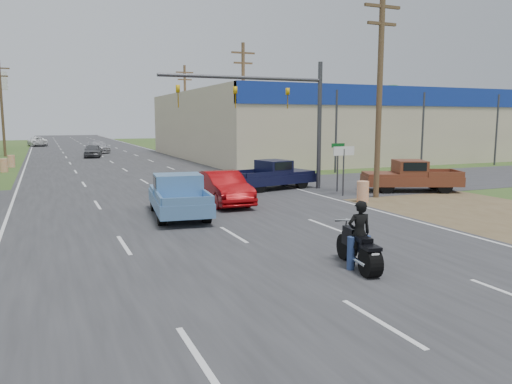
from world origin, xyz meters
name	(u,v)px	position (x,y,z in m)	size (l,w,h in m)	color
ground	(381,324)	(0.00, 0.00, 0.00)	(200.00, 200.00, 0.00)	#355522
main_road	(112,162)	(0.00, 40.00, 0.01)	(15.00, 180.00, 0.02)	#2D2D30
cross_road	(166,195)	(0.00, 18.00, 0.01)	(120.00, 10.00, 0.02)	#2D2D30
dirt_verge	(443,204)	(11.00, 10.00, 0.01)	(8.00, 18.00, 0.01)	brown
big_box_store	(395,125)	(32.00, 39.93, 3.31)	(50.00, 28.10, 6.60)	#B7A88C
utility_pole_1	(380,89)	(9.50, 13.00, 5.32)	(2.00, 0.28, 10.00)	#4C3823
utility_pole_2	(243,102)	(9.50, 31.00, 5.32)	(2.00, 0.28, 10.00)	#4C3823
utility_pole_3	(185,107)	(9.50, 49.00, 5.32)	(2.00, 0.28, 10.00)	#4C3823
utility_pole_6	(2,106)	(-9.50, 52.00, 5.32)	(2.00, 0.28, 10.00)	#4C3823
tree_3	(392,108)	(55.00, 70.00, 6.19)	(8.40, 8.40, 10.40)	#422D19
tree_5	(222,111)	(30.00, 95.00, 5.88)	(7.98, 7.98, 9.88)	#422D19
barrel_0	(363,192)	(8.00, 12.00, 0.50)	(0.56, 0.56, 1.00)	orange
barrel_1	(289,174)	(8.40, 20.50, 0.50)	(0.56, 0.56, 1.00)	orange
barrel_2	(4,165)	(-8.50, 34.00, 0.50)	(0.56, 0.56, 1.00)	orange
barrel_3	(11,161)	(-8.20, 38.00, 0.50)	(0.56, 0.56, 1.00)	orange
lane_sign	(344,159)	(8.20, 14.00, 1.90)	(1.20, 0.08, 2.52)	#3F3F44
street_name_sign	(338,162)	(8.80, 15.50, 1.61)	(0.80, 0.08, 2.61)	#3F3F44
signal_mast	(276,102)	(5.82, 17.00, 4.80)	(9.12, 0.40, 7.00)	#3F3F44
red_convertible	(223,188)	(1.77, 14.01, 0.75)	(1.58, 4.54, 1.49)	#94060A
motorcycle	(360,250)	(1.61, 3.03, 0.53)	(0.82, 2.33, 1.18)	black
rider	(359,237)	(1.62, 3.09, 0.86)	(0.62, 0.41, 1.71)	black
blue_pickup	(178,195)	(-0.85, 12.04, 0.86)	(2.57, 5.33, 1.70)	black
navy_pickup	(274,175)	(6.08, 17.75, 0.82)	(5.19, 2.87, 1.63)	black
brown_pickup	(409,176)	(12.41, 14.05, 0.86)	(5.47, 3.80, 1.70)	black
distant_car_grey	(93,151)	(-1.02, 46.83, 0.68)	(1.61, 4.01, 1.37)	#505155
distant_car_silver	(98,147)	(0.22, 54.17, 0.71)	(1.98, 4.88, 1.42)	#B3B2B7
distant_car_white	(37,142)	(-6.50, 73.64, 0.69)	(2.30, 5.00, 1.39)	white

